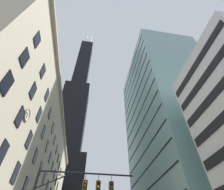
% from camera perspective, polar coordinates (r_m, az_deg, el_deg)
% --- Properties ---
extents(station_building, '(14.60, 61.19, 28.84)m').
position_cam_1_polar(station_building, '(42.45, -31.22, -21.16)').
color(station_building, '#BCAF93').
rests_on(station_building, ground).
extents(dark_skyscraper, '(25.84, 25.84, 188.78)m').
position_cam_1_polar(dark_skyscraper, '(107.64, -15.04, -13.12)').
color(dark_skyscraper, black).
rests_on(dark_skyscraper, ground).
extents(glass_office_midrise, '(20.05, 30.69, 59.89)m').
position_cam_1_polar(glass_office_midrise, '(53.36, 19.86, -9.67)').
color(glass_office_midrise, gray).
rests_on(glass_office_midrise, ground).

